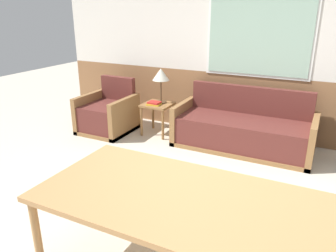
% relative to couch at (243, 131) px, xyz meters
% --- Properties ---
extents(ground_plane, '(16.00, 16.00, 0.00)m').
position_rel_couch_xyz_m(ground_plane, '(0.13, -2.07, -0.27)').
color(ground_plane, beige).
extents(wall_back, '(7.20, 0.09, 2.70)m').
position_rel_couch_xyz_m(wall_back, '(0.12, 0.56, 1.10)').
color(wall_back, '#8E603D').
rests_on(wall_back, ground_plane).
extents(couch, '(1.97, 0.80, 0.86)m').
position_rel_couch_xyz_m(couch, '(0.00, 0.00, 0.00)').
color(couch, olive).
rests_on(couch, ground_plane).
extents(armchair, '(0.79, 0.81, 0.86)m').
position_rel_couch_xyz_m(armchair, '(-2.19, -0.28, 0.00)').
color(armchair, olive).
rests_on(armchair, ground_plane).
extents(side_table, '(0.45, 0.45, 0.51)m').
position_rel_couch_xyz_m(side_table, '(-1.39, -0.03, 0.14)').
color(side_table, olive).
rests_on(side_table, ground_plane).
extents(table_lamp, '(0.27, 0.27, 0.55)m').
position_rel_couch_xyz_m(table_lamp, '(-1.36, 0.05, 0.68)').
color(table_lamp, '#4C3823').
rests_on(table_lamp, side_table).
extents(book_stack, '(0.23, 0.18, 0.05)m').
position_rel_couch_xyz_m(book_stack, '(-1.41, -0.11, 0.27)').
color(book_stack, gold).
rests_on(book_stack, side_table).
extents(dining_table, '(2.05, 1.02, 0.73)m').
position_rel_couch_xyz_m(dining_table, '(0.23, -2.67, 0.40)').
color(dining_table, '#B27F4C').
rests_on(dining_table, ground_plane).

